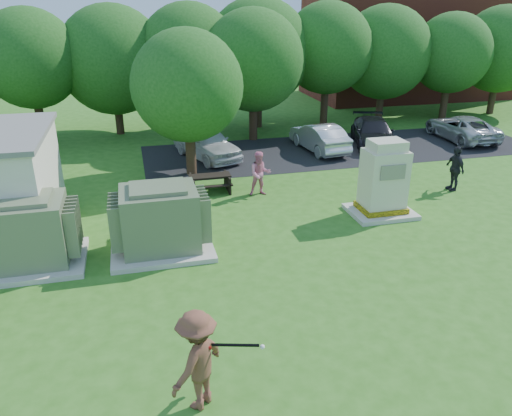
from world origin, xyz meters
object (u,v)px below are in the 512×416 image
object	(u,v)px
batter	(198,360)
transformer_left	(26,234)
car_silver_a	(319,137)
generator_cabinet	(383,183)
car_dark	(373,133)
person_at_picnic	(260,174)
person_walking_right	(455,168)
transformer_right	(160,221)
car_white	(207,143)
picnic_table	(210,181)
car_silver_b	(461,128)

from	to	relation	value
batter	transformer_left	bearing A→B (deg)	-102.52
car_silver_a	batter	bearing A→B (deg)	55.69
generator_cabinet	car_dark	distance (m)	9.18
batter	person_at_picnic	bearing A→B (deg)	-154.11
car_silver_a	car_dark	size ratio (longest dim) A/B	0.88
person_walking_right	generator_cabinet	bearing A→B (deg)	-68.65
transformer_right	car_white	distance (m)	9.63
person_walking_right	car_white	bearing A→B (deg)	-127.36
transformer_left	car_dark	world-z (taller)	transformer_left
car_dark	generator_cabinet	bearing A→B (deg)	-97.28
car_dark	car_white	bearing A→B (deg)	-162.19
transformer_left	transformer_right	world-z (taller)	same
picnic_table	car_silver_a	world-z (taller)	car_silver_a
person_walking_right	transformer_right	bearing A→B (deg)	-77.91
transformer_right	batter	size ratio (longest dim) A/B	1.49
transformer_left	generator_cabinet	distance (m)	11.46
car_silver_a	transformer_left	bearing A→B (deg)	30.44
car_white	generator_cabinet	bearing A→B (deg)	-79.74
generator_cabinet	car_silver_b	world-z (taller)	generator_cabinet
generator_cabinet	car_white	distance (m)	9.61
picnic_table	person_at_picnic	world-z (taller)	person_at_picnic
generator_cabinet	person_at_picnic	distance (m)	4.66
person_walking_right	car_silver_b	world-z (taller)	person_walking_right
picnic_table	car_dark	world-z (taller)	car_dark
car_silver_a	transformer_right	bearing A→B (deg)	40.69
transformer_right	car_silver_a	size ratio (longest dim) A/B	0.72
picnic_table	car_white	distance (m)	4.64
car_silver_a	person_at_picnic	bearing A→B (deg)	43.74
batter	car_silver_a	size ratio (longest dim) A/B	0.48
transformer_right	generator_cabinet	bearing A→B (deg)	6.97
car_silver_a	car_silver_b	bearing A→B (deg)	174.60
car_white	car_silver_a	size ratio (longest dim) A/B	1.05
transformer_right	person_at_picnic	world-z (taller)	transformer_right
generator_cabinet	car_white	world-z (taller)	generator_cabinet
person_at_picnic	car_silver_a	bearing A→B (deg)	54.74
person_at_picnic	car_dark	distance (m)	9.28
picnic_table	car_silver_a	bearing A→B (deg)	35.62
transformer_right	car_silver_b	world-z (taller)	transformer_right
car_dark	car_silver_b	bearing A→B (deg)	16.72
person_at_picnic	car_silver_b	xyz separation A→B (m)	(12.65, 5.43, -0.21)
batter	person_walking_right	xyz separation A→B (m)	(11.42, 8.94, -0.11)
generator_cabinet	person_walking_right	xyz separation A→B (m)	(3.91, 1.52, -0.28)
batter	person_at_picnic	world-z (taller)	batter
transformer_left	car_white	world-z (taller)	transformer_left
transformer_left	car_silver_b	size ratio (longest dim) A/B	0.64
transformer_left	car_silver_b	distance (m)	22.39
picnic_table	car_dark	bearing A→B (deg)	26.64
batter	car_white	xyz separation A→B (m)	(2.63, 15.68, -0.26)
generator_cabinet	transformer_right	bearing A→B (deg)	-173.03
car_silver_b	car_silver_a	bearing A→B (deg)	2.76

